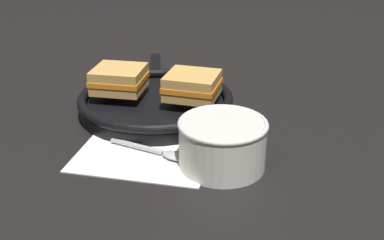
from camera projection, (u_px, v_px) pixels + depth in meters
ground_plane at (177, 154)px, 0.81m from camera, size 4.00×4.00×0.00m
napkin at (146, 151)px, 0.81m from camera, size 0.25×0.22×0.00m
soup_bowl at (222, 141)px, 0.75m from camera, size 0.14×0.14×0.08m
spoon at (164, 153)px, 0.79m from camera, size 0.14×0.08×0.01m
skillet at (156, 102)px, 0.95m from camera, size 0.31×0.43×0.04m
sandwich_near_left at (192, 85)px, 0.92m from camera, size 0.12×0.11×0.05m
sandwich_near_right at (119, 79)px, 0.95m from camera, size 0.11×0.11×0.05m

